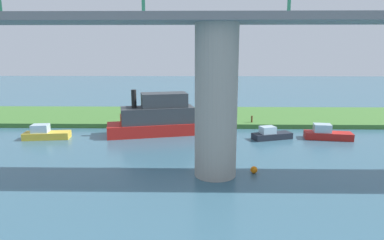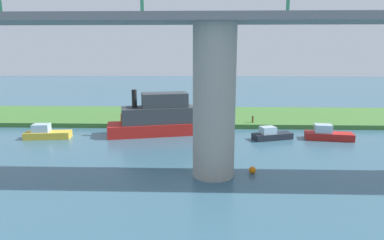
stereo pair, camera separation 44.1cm
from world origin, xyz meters
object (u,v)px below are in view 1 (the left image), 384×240
at_px(riverboat_paddlewheel, 271,134).
at_px(marker_buoy, 254,170).
at_px(pontoon_yellow, 156,118).
at_px(person_on_bank, 205,115).
at_px(bridge_pylon, 216,102).
at_px(motorboat_white, 45,134).
at_px(motorboat_red, 327,134).
at_px(mooring_post, 252,119).

height_order(riverboat_paddlewheel, marker_buoy, riverboat_paddlewheel).
bearing_deg(pontoon_yellow, riverboat_paddlewheel, 171.30).
height_order(person_on_bank, pontoon_yellow, pontoon_yellow).
distance_m(bridge_pylon, marker_buoy, 5.60).
bearing_deg(person_on_bank, bridge_pylon, 91.29).
height_order(person_on_bank, riverboat_paddlewheel, person_on_bank).
distance_m(pontoon_yellow, motorboat_white, 10.87).
distance_m(bridge_pylon, motorboat_red, 15.87).
relative_size(motorboat_white, marker_buoy, 8.94).
xyz_separation_m(pontoon_yellow, riverboat_paddlewheel, (-11.46, 1.75, -1.27)).
relative_size(bridge_pylon, mooring_post, 13.55).
relative_size(motorboat_red, marker_buoy, 9.21).
xyz_separation_m(person_on_bank, motorboat_red, (-11.73, 6.21, -0.68)).
distance_m(pontoon_yellow, riverboat_paddlewheel, 11.66).
bearing_deg(bridge_pylon, motorboat_white, -30.84).
height_order(pontoon_yellow, motorboat_red, pontoon_yellow).
height_order(riverboat_paddlewheel, motorboat_white, motorboat_white).
xyz_separation_m(mooring_post, riverboat_paddlewheel, (-1.02, 5.55, -0.42)).
distance_m(riverboat_paddlewheel, motorboat_red, 5.45).
bearing_deg(person_on_bank, motorboat_white, 22.89).
bearing_deg(person_on_bank, riverboat_paddlewheel, 134.72).
bearing_deg(riverboat_paddlewheel, bridge_pylon, 59.24).
bearing_deg(motorboat_red, riverboat_paddlewheel, 1.44).
distance_m(person_on_bank, marker_buoy, 16.22).
bearing_deg(riverboat_paddlewheel, motorboat_red, -178.56).
distance_m(pontoon_yellow, motorboat_red, 17.02).
bearing_deg(motorboat_white, person_on_bank, -157.11).
relative_size(motorboat_red, motorboat_white, 1.03).
height_order(bridge_pylon, motorboat_red, bridge_pylon).
bearing_deg(person_on_bank, mooring_post, 171.40).
bearing_deg(motorboat_white, bridge_pylon, 149.16).
bearing_deg(marker_buoy, motorboat_red, -131.65).
height_order(pontoon_yellow, motorboat_white, pontoon_yellow).
relative_size(person_on_bank, motorboat_white, 0.31).
distance_m(mooring_post, pontoon_yellow, 11.13).
relative_size(riverboat_paddlewheel, marker_buoy, 8.17).
bearing_deg(mooring_post, motorboat_red, 140.07).
bearing_deg(riverboat_paddlewheel, marker_buoy, 71.66).
bearing_deg(marker_buoy, bridge_pylon, 8.30).
bearing_deg(motorboat_red, mooring_post, -39.93).
xyz_separation_m(person_on_bank, motorboat_white, (15.77, 6.66, -0.69)).
bearing_deg(motorboat_white, mooring_post, -164.43).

